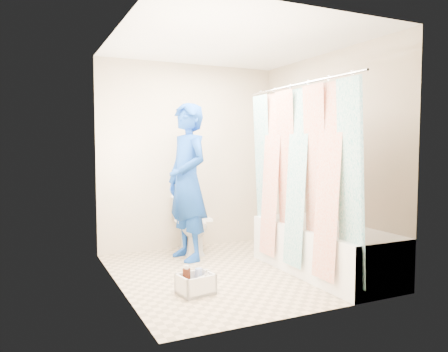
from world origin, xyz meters
name	(u,v)px	position (x,y,z in m)	size (l,w,h in m)	color
floor	(233,272)	(0.00, 0.00, 0.00)	(2.60, 2.60, 0.00)	tan
ceiling	(233,42)	(0.00, 0.00, 2.40)	(2.40, 2.60, 0.02)	white
wall_back	(190,156)	(0.00, 1.30, 1.20)	(2.40, 0.02, 2.40)	#B6A88C
wall_front	(307,164)	(0.00, -1.30, 1.20)	(2.40, 0.02, 2.40)	#B6A88C
wall_left	(117,161)	(-1.20, 0.00, 1.20)	(0.02, 2.60, 2.40)	#B6A88C
wall_right	(326,158)	(1.20, 0.00, 1.20)	(0.02, 2.60, 2.40)	#B6A88C
bathtub	(323,248)	(0.85, -0.43, 0.27)	(0.70, 1.75, 0.50)	white
curtain_rod	(299,84)	(0.52, -0.43, 1.95)	(0.02, 0.02, 1.90)	silver
shower_curtain	(298,178)	(0.52, -0.43, 1.02)	(0.06, 1.75, 1.80)	silver
toilet	(191,224)	(-0.09, 1.02, 0.36)	(0.40, 0.71, 0.72)	silver
tank_lid	(194,220)	(-0.10, 0.91, 0.42)	(0.44, 0.19, 0.03)	white
tank_internals	(184,195)	(-0.11, 1.22, 0.71)	(0.18, 0.06, 0.24)	black
plumber	(187,182)	(-0.25, 0.71, 0.92)	(0.67, 0.44, 1.84)	#102FA4
cleaning_caddy	(197,285)	(-0.60, -0.47, 0.09)	(0.34, 0.29, 0.23)	silver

